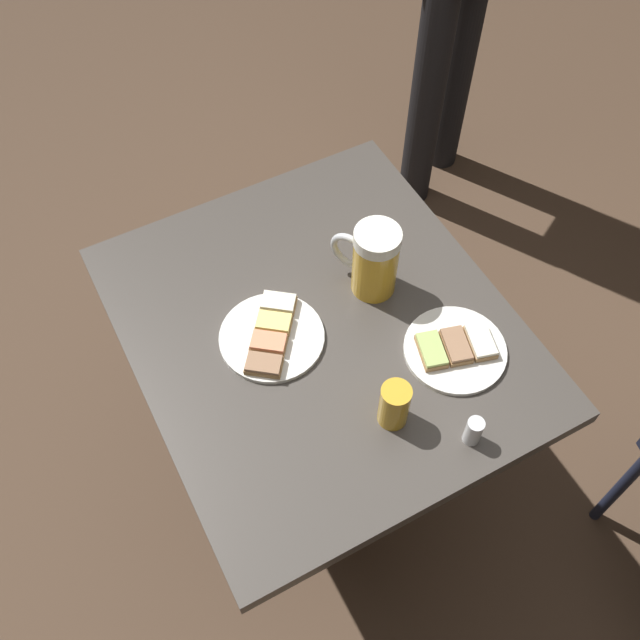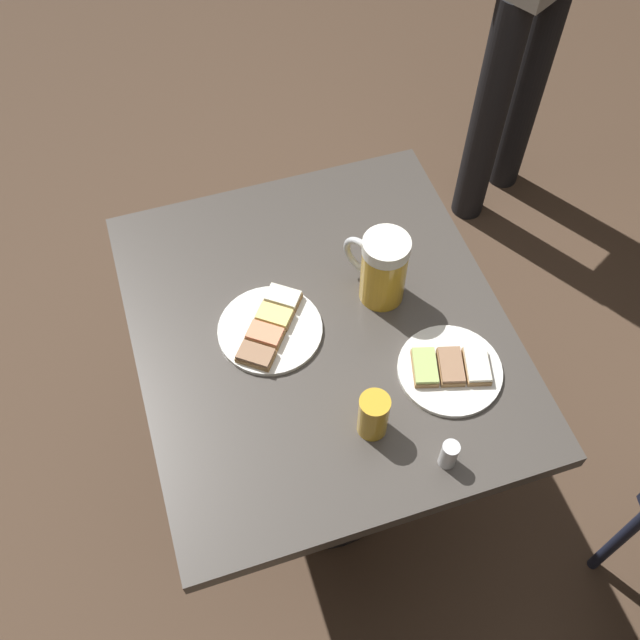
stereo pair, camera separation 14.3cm
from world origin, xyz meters
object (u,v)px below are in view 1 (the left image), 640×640
(beer_mug, at_px, (373,260))
(beer_glass_small, at_px, (394,405))
(plate_far, at_px, (455,348))
(plate_near, at_px, (272,336))
(salt_shaker, at_px, (473,431))

(beer_mug, relative_size, beer_glass_small, 1.64)
(beer_mug, height_order, beer_glass_small, beer_mug)
(plate_far, distance_m, beer_mug, 0.24)
(plate_far, xyz_separation_m, beer_mug, (-0.06, 0.22, 0.07))
(plate_near, xyz_separation_m, salt_shaker, (0.22, -0.36, 0.02))
(plate_near, xyz_separation_m, beer_mug, (0.24, 0.02, 0.07))
(plate_far, bearing_deg, beer_mug, 106.12)
(plate_near, bearing_deg, plate_far, -32.80)
(beer_mug, height_order, salt_shaker, beer_mug)
(salt_shaker, bearing_deg, beer_mug, 87.48)
(plate_near, bearing_deg, beer_mug, 5.19)
(beer_mug, relative_size, salt_shaker, 2.59)
(beer_glass_small, bearing_deg, plate_near, 114.68)
(plate_near, relative_size, plate_far, 1.04)
(beer_mug, distance_m, salt_shaker, 0.39)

